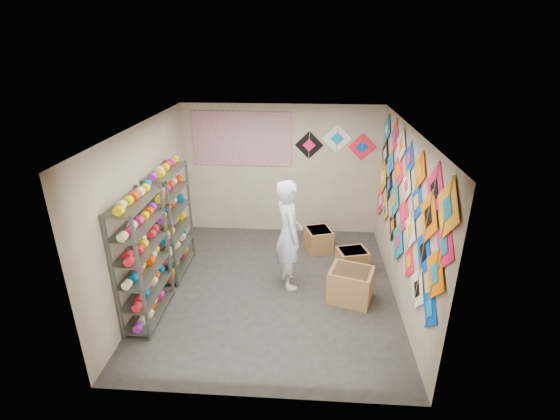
# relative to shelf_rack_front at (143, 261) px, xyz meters

# --- Properties ---
(ground) EXTENTS (4.50, 4.50, 0.00)m
(ground) POSITION_rel_shelf_rack_front_xyz_m (1.78, 0.85, -0.95)
(ground) COLOR #2C2927
(room_walls) EXTENTS (4.50, 4.50, 4.50)m
(room_walls) POSITION_rel_shelf_rack_front_xyz_m (1.78, 0.85, 0.69)
(room_walls) COLOR tan
(room_walls) RESTS_ON ground
(shelf_rack_front) EXTENTS (0.40, 1.10, 1.90)m
(shelf_rack_front) POSITION_rel_shelf_rack_front_xyz_m (0.00, 0.00, 0.00)
(shelf_rack_front) COLOR #4C5147
(shelf_rack_front) RESTS_ON ground
(shelf_rack_back) EXTENTS (0.40, 1.10, 1.90)m
(shelf_rack_back) POSITION_rel_shelf_rack_front_xyz_m (0.00, 1.30, 0.00)
(shelf_rack_back) COLOR #4C5147
(shelf_rack_back) RESTS_ON ground
(string_spools) EXTENTS (0.12, 2.36, 0.12)m
(string_spools) POSITION_rel_shelf_rack_front_xyz_m (-0.00, 0.65, 0.10)
(string_spools) COLOR #FF1671
(string_spools) RESTS_ON ground
(kite_wall_display) EXTENTS (0.06, 4.30, 2.06)m
(kite_wall_display) POSITION_rel_shelf_rack_front_xyz_m (3.76, 0.82, 0.69)
(kite_wall_display) COLOR #013EBF
(kite_wall_display) RESTS_ON room_walls
(back_wall_kites) EXTENTS (1.62, 0.02, 0.74)m
(back_wall_kites) POSITION_rel_shelf_rack_front_xyz_m (2.86, 3.09, 0.99)
(back_wall_kites) COLOR black
(back_wall_kites) RESTS_ON room_walls
(poster) EXTENTS (2.00, 0.01, 1.10)m
(poster) POSITION_rel_shelf_rack_front_xyz_m (0.98, 3.08, 1.05)
(poster) COLOR #6C50AF
(poster) RESTS_ON room_walls
(shopkeeper) EXTENTS (0.95, 0.85, 1.87)m
(shopkeeper) POSITION_rel_shelf_rack_front_xyz_m (2.03, 1.00, -0.02)
(shopkeeper) COLOR silver
(shopkeeper) RESTS_ON ground
(carton_a) EXTENTS (0.78, 0.71, 0.54)m
(carton_a) POSITION_rel_shelf_rack_front_xyz_m (3.04, 0.62, -0.68)
(carton_a) COLOR #9F6A45
(carton_a) RESTS_ON ground
(carton_b) EXTENTS (0.60, 0.54, 0.42)m
(carton_b) POSITION_rel_shelf_rack_front_xyz_m (3.15, 1.50, -0.74)
(carton_b) COLOR #9F6A45
(carton_b) RESTS_ON ground
(carton_c) EXTENTS (0.59, 0.62, 0.44)m
(carton_c) POSITION_rel_shelf_rack_front_xyz_m (2.56, 2.24, -0.73)
(carton_c) COLOR #9F6A45
(carton_c) RESTS_ON ground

